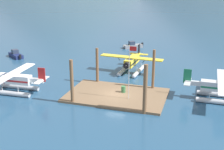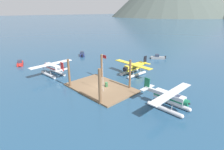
# 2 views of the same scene
# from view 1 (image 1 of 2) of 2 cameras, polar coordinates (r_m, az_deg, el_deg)

# --- Properties ---
(ground_plane) EXTENTS (1200.00, 1200.00, 0.00)m
(ground_plane) POSITION_cam_1_polar(r_m,az_deg,el_deg) (40.82, 0.85, -3.98)
(ground_plane) COLOR navy
(dock_platform) EXTENTS (13.01, 8.51, 0.30)m
(dock_platform) POSITION_cam_1_polar(r_m,az_deg,el_deg) (40.76, 0.85, -3.79)
(dock_platform) COLOR brown
(dock_platform) RESTS_ON ground
(piling_near_left) EXTENTS (0.43, 0.43, 5.71)m
(piling_near_left) POSITION_cam_1_polar(r_m,az_deg,el_deg) (37.90, -7.52, -1.33)
(piling_near_left) COLOR brown
(piling_near_left) RESTS_ON ground
(piling_near_right) EXTENTS (0.48, 0.48, 5.98)m
(piling_near_right) POSITION_cam_1_polar(r_m,az_deg,el_deg) (35.00, 6.21, -2.74)
(piling_near_right) COLOR brown
(piling_near_right) RESTS_ON ground
(piling_far_left) EXTENTS (0.41, 0.41, 5.37)m
(piling_far_left) POSITION_cam_1_polar(r_m,az_deg,el_deg) (44.78, -2.78, 1.70)
(piling_far_left) COLOR brown
(piling_far_left) RESTS_ON ground
(piling_far_right) EXTENTS (0.38, 0.38, 5.81)m
(piling_far_right) POSITION_cam_1_polar(r_m,az_deg,el_deg) (42.40, 7.75, 0.89)
(piling_far_right) COLOR brown
(piling_far_right) RESTS_ON ground
(flagpole) EXTENTS (0.95, 0.10, 7.05)m
(flagpole) POSITION_cam_1_polar(r_m,az_deg,el_deg) (37.87, 3.37, 1.60)
(flagpole) COLOR silver
(flagpole) RESTS_ON dock_platform
(fuel_drum) EXTENTS (0.62, 0.62, 0.88)m
(fuel_drum) POSITION_cam_1_polar(r_m,az_deg,el_deg) (41.20, 2.14, -2.66)
(fuel_drum) COLOR #33663D
(fuel_drum) RESTS_ON dock_platform
(seaplane_silver_stbd_fwd) EXTENTS (7.98, 10.40, 3.84)m
(seaplane_silver_stbd_fwd) POSITION_cam_1_polar(r_m,az_deg,el_deg) (41.26, 19.56, -2.49)
(seaplane_silver_stbd_fwd) COLOR #B7BABF
(seaplane_silver_stbd_fwd) RESTS_ON ground
(seaplane_yellow_bow_centre) EXTENTS (10.47, 7.97, 3.84)m
(seaplane_yellow_bow_centre) POSITION_cam_1_polar(r_m,az_deg,el_deg) (50.21, 3.69, 2.23)
(seaplane_yellow_bow_centre) COLOR #B7BABF
(seaplane_yellow_bow_centre) RESTS_ON ground
(seaplane_white_port_aft) EXTENTS (7.98, 10.46, 3.84)m
(seaplane_white_port_aft) POSITION_cam_1_polar(r_m,az_deg,el_deg) (43.68, -17.78, -1.16)
(seaplane_white_port_aft) COLOR #B7BABF
(seaplane_white_port_aft) RESTS_ON ground
(boat_grey_open_north) EXTENTS (4.24, 3.76, 1.50)m
(boat_grey_open_north) POSITION_cam_1_polar(r_m,az_deg,el_deg) (67.38, 3.82, 5.48)
(boat_grey_open_north) COLOR gray
(boat_grey_open_north) RESTS_ON ground
(boat_navy_open_west) EXTENTS (4.29, 3.66, 1.50)m
(boat_navy_open_west) POSITION_cam_1_polar(r_m,az_deg,el_deg) (62.66, -17.58, 3.65)
(boat_navy_open_west) COLOR navy
(boat_navy_open_west) RESTS_ON ground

